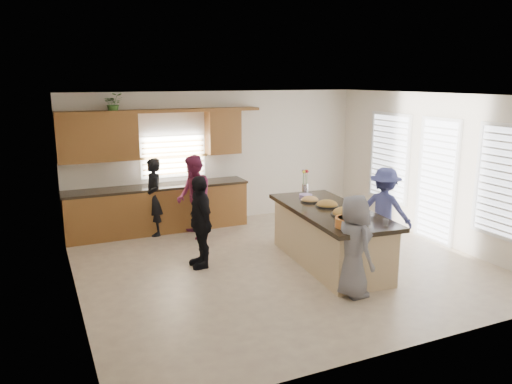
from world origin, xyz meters
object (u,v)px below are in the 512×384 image
woman_left_mid (194,197)px  salad_bowl (350,222)px  island (330,238)px  woman_left_front (200,222)px  woman_right_front (354,246)px  woman_left_back (153,197)px  woman_right_back (384,210)px

woman_left_mid → salad_bowl: bearing=23.7°
island → woman_left_front: bearing=163.8°
island → woman_right_front: size_ratio=1.89×
woman_left_back → woman_left_mid: 0.84m
island → woman_right_front: woman_right_front is taller
salad_bowl → woman_left_back: 4.29m
salad_bowl → woman_left_mid: size_ratio=0.26×
woman_left_front → woman_left_back: bearing=-170.4°
salad_bowl → woman_left_mid: (-1.32, 3.29, -0.21)m
woman_left_front → woman_left_mid: bearing=167.3°
woman_right_front → woman_right_back: bearing=-50.3°
island → woman_left_back: woman_left_back is taller
woman_left_mid → woman_right_front: 3.74m
woman_left_mid → woman_right_front: bearing=21.2°
salad_bowl → island: bearing=72.6°
salad_bowl → woman_left_mid: 3.55m
woman_right_front → island: bearing=-18.1°
woman_left_mid → woman_left_front: bearing=-12.0°
island → woman_right_back: (1.24, 0.16, 0.31)m
salad_bowl → woman_left_mid: bearing=111.8°
woman_right_back → woman_right_front: (-1.62, -1.37, -0.02)m
woman_right_back → salad_bowl: bearing=92.6°
woman_left_mid → woman_right_back: woman_left_mid is taller
island → woman_left_back: size_ratio=1.81×
island → woman_left_back: bearing=134.6°
salad_bowl → woman_right_back: (1.54, 1.13, -0.26)m
woman_left_back → woman_left_front: size_ratio=1.01×
woman_right_back → woman_left_back: bearing=19.5°
island → woman_right_back: 1.29m
woman_left_back → woman_left_mid: (0.68, -0.49, 0.04)m
woman_left_mid → woman_right_front: size_ratio=1.10×
woman_left_back → woman_left_mid: size_ratio=0.95×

